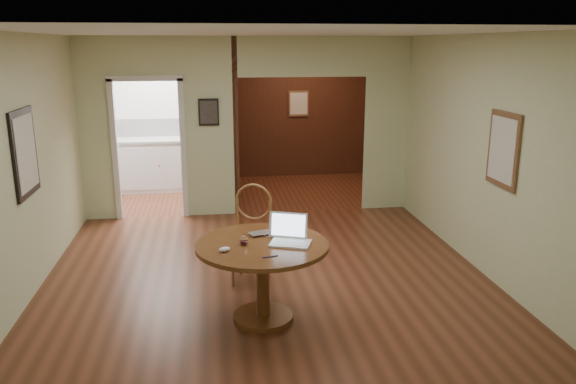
{
  "coord_description": "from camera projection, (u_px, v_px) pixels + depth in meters",
  "views": [
    {
      "loc": [
        -0.58,
        -5.97,
        2.58
      ],
      "look_at": [
        0.22,
        -0.2,
        1.04
      ],
      "focal_mm": 35.0,
      "sensor_mm": 36.0,
      "label": 1
    }
  ],
  "objects": [
    {
      "name": "floor",
      "position": [
        267.0,
        276.0,
        6.46
      ],
      "size": [
        5.0,
        5.0,
        0.0
      ],
      "primitive_type": "plane",
      "color": "#4E2716",
      "rests_on": "ground"
    },
    {
      "name": "room_shell",
      "position": [
        218.0,
        127.0,
        9.03
      ],
      "size": [
        5.2,
        7.5,
        5.0
      ],
      "color": "white",
      "rests_on": "ground"
    },
    {
      "name": "dining_table",
      "position": [
        263.0,
        264.0,
        5.29
      ],
      "size": [
        1.25,
        1.25,
        0.78
      ],
      "rotation": [
        0.0,
        0.0,
        0.12
      ],
      "color": "brown",
      "rests_on": "ground"
    },
    {
      "name": "chair",
      "position": [
        252.0,
        228.0,
        6.22
      ],
      "size": [
        0.58,
        0.58,
        1.09
      ],
      "rotation": [
        0.0,
        0.0,
        -0.32
      ],
      "color": "brown",
      "rests_on": "ground"
    },
    {
      "name": "open_laptop",
      "position": [
        289.0,
        235.0,
        5.26
      ],
      "size": [
        0.43,
        0.43,
        0.26
      ],
      "rotation": [
        0.0,
        0.0,
        -0.35
      ],
      "color": "silver",
      "rests_on": "dining_table"
    },
    {
      "name": "closed_laptop",
      "position": [
        268.0,
        234.0,
        5.44
      ],
      "size": [
        0.37,
        0.3,
        0.03
      ],
      "primitive_type": "imported",
      "rotation": [
        0.0,
        0.0,
        0.31
      ],
      "color": "silver",
      "rests_on": "dining_table"
    },
    {
      "name": "mouse",
      "position": [
        224.0,
        249.0,
        5.02
      ],
      "size": [
        0.12,
        0.09,
        0.04
      ],
      "primitive_type": "ellipsoid",
      "rotation": [
        0.0,
        0.0,
        0.33
      ],
      "color": "silver",
      "rests_on": "dining_table"
    },
    {
      "name": "wine_glass",
      "position": [
        244.0,
        240.0,
        5.19
      ],
      "size": [
        0.09,
        0.09,
        0.1
      ],
      "primitive_type": null,
      "color": "white",
      "rests_on": "dining_table"
    },
    {
      "name": "pen",
      "position": [
        270.0,
        257.0,
        4.89
      ],
      "size": [
        0.14,
        0.04,
        0.01
      ],
      "primitive_type": "cylinder",
      "rotation": [
        0.0,
        1.57,
        0.25
      ],
      "color": "#0C0E55",
      "rests_on": "dining_table"
    },
    {
      "name": "kitchen_cabinet",
      "position": [
        169.0,
        164.0,
        10.18
      ],
      "size": [
        2.06,
        0.6,
        0.94
      ],
      "color": "white",
      "rests_on": "ground"
    },
    {
      "name": "grocery_bag",
      "position": [
        212.0,
        130.0,
        10.13
      ],
      "size": [
        0.32,
        0.28,
        0.29
      ],
      "primitive_type": "ellipsoid",
      "rotation": [
        0.0,
        0.0,
        -0.14
      ],
      "color": "beige",
      "rests_on": "kitchen_cabinet"
    }
  ]
}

